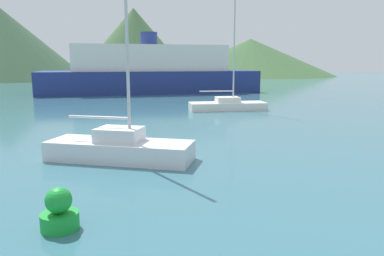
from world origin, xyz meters
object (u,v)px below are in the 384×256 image
sailboat_inner (228,104)px  ferry_distant (150,72)px  sailboat_middle (120,147)px  buoy_marker (59,212)px

sailboat_inner → ferry_distant: 19.82m
sailboat_middle → ferry_distant: bearing=107.2°
sailboat_middle → buoy_marker: bearing=-79.3°
ferry_distant → buoy_marker: (-9.69, -38.28, -2.14)m
ferry_distant → sailboat_inner: bearing=-79.7°
sailboat_inner → buoy_marker: size_ratio=10.06×
sailboat_middle → ferry_distant: (7.64, 32.55, 2.05)m
sailboat_inner → sailboat_middle: bearing=-118.6°
sailboat_middle → buoy_marker: size_ratio=7.87×
sailboat_inner → sailboat_middle: sailboat_inner is taller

